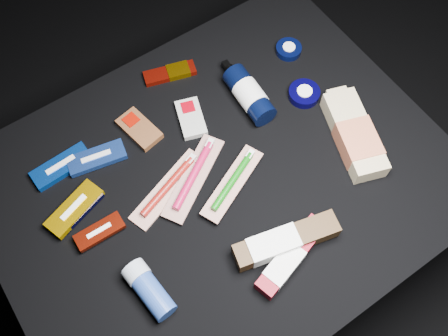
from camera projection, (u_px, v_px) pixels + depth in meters
ground at (222, 237)px, 1.45m from camera, size 3.00×3.00×0.00m
cloth_table at (221, 212)px, 1.27m from camera, size 0.98×0.78×0.40m
luna_bar_0 at (62, 166)px, 1.09m from camera, size 0.13×0.06×0.02m
luna_bar_1 at (97, 158)px, 1.10m from camera, size 0.13×0.07×0.02m
luna_bar_2 at (79, 208)px, 1.05m from camera, size 0.11×0.07×0.01m
luna_bar_3 at (74, 209)px, 1.04m from camera, size 0.14×0.09×0.02m
luna_bar_4 at (100, 232)px, 1.02m from camera, size 0.10×0.04×0.01m
clif_bar_0 at (138, 128)px, 1.14m from camera, size 0.07×0.11×0.02m
clif_bar_1 at (191, 117)px, 1.15m from camera, size 0.08×0.11×0.02m
power_bar at (173, 72)px, 1.21m from camera, size 0.13×0.07×0.02m
lotion_bottle at (249, 95)px, 1.15m from camera, size 0.07×0.19×0.06m
cream_tin_upper at (289, 49)px, 1.23m from camera, size 0.06×0.06×0.02m
cream_tin_lower at (304, 94)px, 1.17m from camera, size 0.07×0.07×0.02m
bodywash_bottle at (355, 136)px, 1.11m from camera, size 0.14×0.23×0.05m
deodorant_stick at (149, 289)px, 0.96m from camera, size 0.06×0.12×0.05m
toothbrush_pack_0 at (169, 187)px, 1.07m from camera, size 0.21×0.11×0.02m
toothbrush_pack_1 at (194, 175)px, 1.07m from camera, size 0.21×0.15×0.02m
toothbrush_pack_2 at (233, 181)px, 1.06m from camera, size 0.19×0.12×0.02m
toothpaste_carton_red at (289, 259)px, 0.99m from camera, size 0.19×0.09×0.04m
toothpaste_carton_green at (282, 242)px, 1.00m from camera, size 0.22×0.10×0.04m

